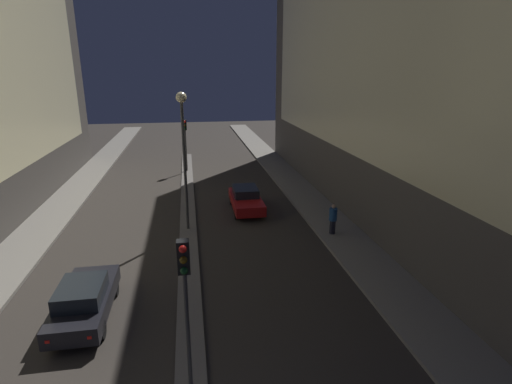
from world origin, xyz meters
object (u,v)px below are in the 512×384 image
Objects in this scene: traffic_light_mid at (185,134)px; car_left_lane at (84,300)px; pedestrian_on_right_sidewalk at (333,219)px; street_lamp at (183,134)px; car_right_lane at (246,199)px; traffic_light_near at (185,284)px.

traffic_light_mid reaches higher than car_left_lane.
traffic_light_mid is 17.93m from pedestrian_on_right_sidewalk.
car_left_lane is (-3.74, -7.88, -4.74)m from street_lamp.
traffic_light_mid is at bearing 108.81° from car_right_lane.
traffic_light_near reaches higher than car_right_lane.
car_right_lane is 6.42m from pedestrian_on_right_sidewalk.
car_right_lane is (7.49, 10.73, -0.01)m from car_left_lane.
street_lamp is 1.67× the size of car_right_lane.
car_right_lane is at bearing 37.32° from street_lamp.
car_left_lane is at bearing -115.42° from street_lamp.
traffic_light_near is at bearing -48.28° from car_left_lane.
street_lamp is at bearing -90.00° from traffic_light_mid.
traffic_light_near is 1.00× the size of car_right_lane.
traffic_light_near is 0.60× the size of street_lamp.
traffic_light_near is 1.00× the size of traffic_light_mid.
traffic_light_mid reaches higher than pedestrian_on_right_sidewalk.
street_lamp is at bearing -142.68° from car_right_lane.
traffic_light_near is 1.01× the size of car_left_lane.
car_right_lane is at bearing 55.10° from car_left_lane.
traffic_light_mid is at bearing 90.00° from traffic_light_near.
street_lamp is (0.00, -13.85, 2.06)m from traffic_light_mid.
car_right_lane is (3.74, 2.85, -4.75)m from street_lamp.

